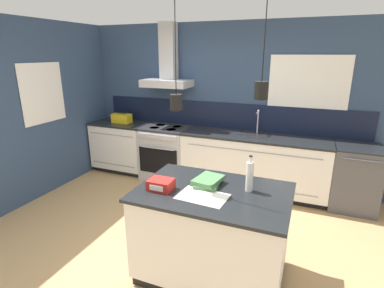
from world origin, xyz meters
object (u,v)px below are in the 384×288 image
(dishwasher, at_px, (354,177))
(oven_range, at_px, (166,152))
(bottle_on_island, at_px, (250,176))
(yellow_toolbox, at_px, (122,118))
(red_supply_box, at_px, (161,184))
(book_stack, at_px, (208,181))

(dishwasher, bearing_deg, oven_range, -179.92)
(bottle_on_island, bearing_deg, yellow_toolbox, 144.72)
(bottle_on_island, xyz_separation_m, yellow_toolbox, (-2.71, 1.92, -0.07))
(dishwasher, bearing_deg, bottle_on_island, -120.17)
(dishwasher, distance_m, bottle_on_island, 2.30)
(red_supply_box, bearing_deg, bottle_on_island, 19.75)
(book_stack, height_order, red_supply_box, red_supply_box)
(oven_range, relative_size, book_stack, 2.73)
(oven_range, relative_size, dishwasher, 1.00)
(bottle_on_island, relative_size, yellow_toolbox, 1.01)
(dishwasher, xyz_separation_m, book_stack, (-1.51, -1.94, 0.49))
(book_stack, xyz_separation_m, yellow_toolbox, (-2.32, 1.94, 0.04))
(yellow_toolbox, bearing_deg, oven_range, -0.28)
(yellow_toolbox, bearing_deg, bottle_on_island, -35.28)
(dishwasher, relative_size, red_supply_box, 4.03)
(dishwasher, distance_m, book_stack, 2.50)
(bottle_on_island, xyz_separation_m, book_stack, (-0.39, -0.02, -0.11))
(bottle_on_island, relative_size, book_stack, 1.03)
(bottle_on_island, bearing_deg, book_stack, -177.08)
(dishwasher, bearing_deg, book_stack, -127.83)
(dishwasher, xyz_separation_m, red_supply_box, (-1.88, -2.19, 0.50))
(book_stack, relative_size, yellow_toolbox, 0.98)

